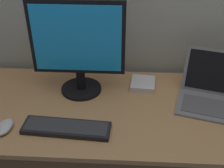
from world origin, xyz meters
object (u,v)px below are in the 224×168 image
Objects in this scene: external_drive_box at (143,84)px; external_monitor at (78,45)px; laptop_space_gray at (213,92)px; wired_keyboard at (66,128)px; computer_mouse at (4,127)px.

external_monitor is at bearing -167.66° from external_drive_box.
wired_keyboard is (-0.73, -0.27, -0.04)m from laptop_space_gray.
external_monitor reaches higher than laptop_space_gray.
laptop_space_gray reaches higher than wired_keyboard.
computer_mouse is at bearing -148.11° from external_drive_box.
laptop_space_gray reaches higher than external_drive_box.
laptop_space_gray is at bearing -3.65° from external_monitor.
laptop_space_gray is at bearing 22.80° from computer_mouse.
laptop_space_gray reaches higher than computer_mouse.
wired_keyboard is 0.54m from external_drive_box.
laptop_space_gray is 0.78m from wired_keyboard.
external_drive_box is (0.65, 0.41, -0.00)m from computer_mouse.
computer_mouse is 0.77m from external_drive_box.
wired_keyboard is at bearing -132.99° from external_drive_box.
computer_mouse reaches higher than external_drive_box.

